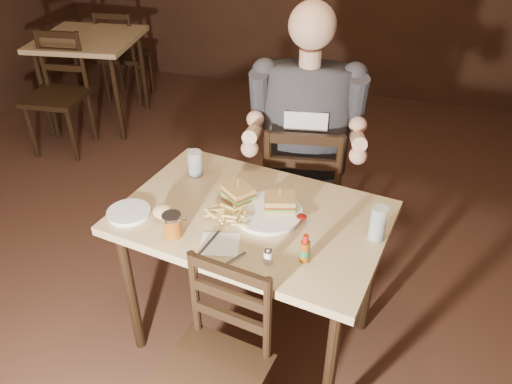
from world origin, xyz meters
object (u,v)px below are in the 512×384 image
(dinner_plate, at_px, (267,213))
(diner, at_px, (307,110))
(bg_chair_far, at_px, (126,55))
(bg_chair_near, at_px, (56,97))
(bg_table, at_px, (89,47))
(chair_far, at_px, (302,193))
(main_table, at_px, (253,231))
(glass_right, at_px, (378,223))
(side_plate, at_px, (129,213))
(hot_sauce, at_px, (305,248))
(glass_left, at_px, (195,163))
(chair_near, at_px, (209,377))
(syrup_dispenser, at_px, (172,225))

(dinner_plate, bearing_deg, diner, 86.80)
(bg_chair_far, height_order, bg_chair_near, bg_chair_near)
(bg_table, xyz_separation_m, chair_far, (2.13, -1.32, -0.21))
(bg_chair_far, relative_size, dinner_plate, 3.02)
(main_table, xyz_separation_m, diner, (0.09, 0.60, 0.31))
(glass_right, bearing_deg, chair_far, 122.72)
(bg_chair_far, bearing_deg, side_plate, 114.27)
(diner, distance_m, side_plate, 0.99)
(dinner_plate, distance_m, hot_sauce, 0.32)
(chair_far, xyz_separation_m, dinner_plate, (-0.02, -0.64, 0.31))
(bg_chair_far, height_order, diner, diner)
(bg_chair_far, bearing_deg, diner, 132.34)
(bg_table, bearing_deg, glass_right, -37.75)
(diner, xyz_separation_m, glass_right, (0.42, -0.61, -0.15))
(bg_table, xyz_separation_m, glass_left, (1.70, -1.75, 0.15))
(bg_table, distance_m, chair_near, 3.27)
(main_table, xyz_separation_m, glass_right, (0.51, -0.01, 0.16))
(bg_chair_near, xyz_separation_m, glass_left, (1.70, -1.20, 0.37))
(glass_left, relative_size, hot_sauce, 1.04)
(bg_chair_near, height_order, dinner_plate, bg_chair_near)
(bg_chair_near, bearing_deg, chair_near, -50.89)
(glass_right, bearing_deg, bg_table, 142.25)
(bg_table, distance_m, bg_chair_far, 0.60)
(chair_far, height_order, dinner_plate, chair_far)
(dinner_plate, bearing_deg, glass_left, 153.20)
(bg_chair_near, xyz_separation_m, hot_sauce, (2.32, -1.64, 0.37))
(chair_far, xyz_separation_m, diner, (0.01, -0.05, 0.52))
(chair_far, distance_m, hot_sauce, 0.97)
(chair_far, relative_size, glass_right, 6.42)
(bg_chair_near, height_order, side_plate, bg_chair_near)
(hot_sauce, bearing_deg, chair_near, -128.05)
(chair_far, relative_size, syrup_dispenser, 9.35)
(bg_table, height_order, bg_chair_near, bg_chair_near)
(hot_sauce, relative_size, side_plate, 0.68)
(hot_sauce, relative_size, syrup_dispenser, 1.20)
(main_table, xyz_separation_m, chair_far, (0.09, 0.65, -0.21))
(bg_chair_far, xyz_separation_m, diner, (2.14, -1.92, 0.56))
(glass_left, relative_size, glass_right, 0.86)
(bg_chair_far, height_order, dinner_plate, bg_chair_far)
(main_table, xyz_separation_m, bg_chair_far, (-2.05, 2.52, -0.24))
(chair_near, distance_m, bg_chair_near, 2.86)
(diner, height_order, syrup_dispenser, diner)
(chair_far, relative_size, hot_sauce, 7.77)
(glass_right, bearing_deg, chair_near, -132.73)
(bg_table, bearing_deg, side_plate, -53.92)
(bg_chair_far, xyz_separation_m, side_plate, (1.55, -2.67, 0.34))
(dinner_plate, height_order, side_plate, dinner_plate)
(glass_right, bearing_deg, bg_chair_near, 150.77)
(main_table, distance_m, glass_right, 0.54)
(diner, relative_size, hot_sauce, 8.38)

